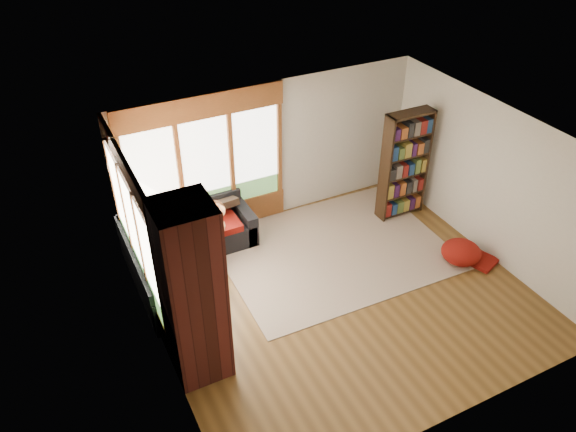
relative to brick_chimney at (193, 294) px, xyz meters
name	(u,v)px	position (x,y,z in m)	size (l,w,h in m)	color
floor	(341,295)	(2.40, 0.35, -1.30)	(5.50, 5.50, 0.00)	brown
ceiling	(352,146)	(2.40, 0.35, 1.30)	(5.50, 5.50, 0.00)	white
wall_back	(271,152)	(2.40, 2.85, 0.00)	(5.50, 0.04, 2.60)	silver
wall_front	(466,347)	(2.40, -2.15, 0.00)	(5.50, 0.04, 2.60)	silver
wall_left	(157,285)	(-0.35, 0.35, 0.00)	(0.04, 5.00, 2.60)	silver
wall_right	(492,182)	(5.15, 0.35, 0.00)	(0.04, 5.00, 2.60)	silver
windows_back	(206,166)	(1.20, 2.82, 0.05)	(2.82, 0.10, 1.90)	brown
windows_left	(134,230)	(-0.32, 1.55, 0.05)	(0.10, 2.62, 1.90)	brown
roller_blind	(118,178)	(-0.29, 2.38, 0.45)	(0.03, 0.72, 0.90)	#6B7E56
brick_chimney	(193,294)	(0.00, 0.00, 0.00)	(0.70, 0.70, 2.60)	#471914
sectional_sofa	(184,254)	(0.45, 2.05, -1.00)	(2.20, 2.20, 0.80)	black
area_rug	(334,250)	(2.87, 1.36, -1.29)	(3.73, 2.85, 0.01)	beige
bookshelf	(404,165)	(4.54, 1.81, -0.28)	(0.88, 0.29, 2.04)	black
pouf	(461,252)	(4.61, 0.18, -1.11)	(0.65, 0.65, 0.35)	#8C0D04
dog_tan	(208,224)	(0.88, 2.01, -0.52)	(0.99, 0.93, 0.48)	brown
dog_brindle	(182,257)	(0.27, 1.44, -0.56)	(0.47, 0.75, 0.40)	black
throw_pillows	(180,225)	(0.48, 2.20, -0.53)	(1.98, 1.68, 0.45)	#302419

